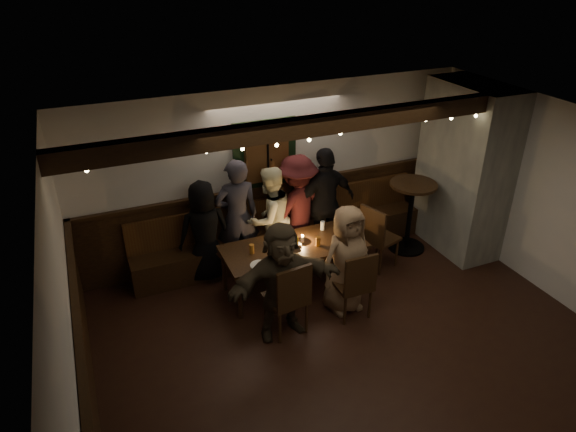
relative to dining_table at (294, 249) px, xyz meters
name	(u,v)px	position (x,y,z in m)	size (l,w,h in m)	color
room	(375,203)	(1.27, 0.02, 0.44)	(6.02, 5.01, 2.62)	black
dining_table	(294,249)	(0.00, 0.00, 0.00)	(1.95, 0.83, 0.84)	black
chair_near_left	(290,296)	(-0.43, -0.86, -0.06)	(0.52, 0.52, 1.03)	black
chair_near_right	(356,282)	(0.46, -0.90, -0.08)	(0.45, 0.45, 0.98)	black
chair_end	(376,234)	(1.32, 0.00, -0.06)	(0.57, 0.57, 1.02)	black
high_top	(411,208)	(2.09, 0.28, 0.08)	(0.71, 0.71, 1.13)	black
person_a	(205,232)	(-1.03, 0.75, 0.11)	(0.73, 0.48, 1.50)	black
person_b	(237,217)	(-0.54, 0.77, 0.24)	(0.64, 0.42, 1.75)	#322F3B
person_c	(270,218)	(-0.08, 0.69, 0.15)	(0.77, 0.60, 1.58)	beige
person_d	(297,208)	(0.38, 0.75, 0.20)	(1.07, 0.62, 1.66)	#3B1215
person_e	(325,203)	(0.81, 0.68, 0.24)	(1.02, 0.43, 1.74)	black
person_f	(281,281)	(-0.51, -0.79, 0.13)	(1.42, 0.45, 1.54)	#403324
person_g	(346,260)	(0.44, -0.66, 0.11)	(0.73, 0.48, 1.49)	#937050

